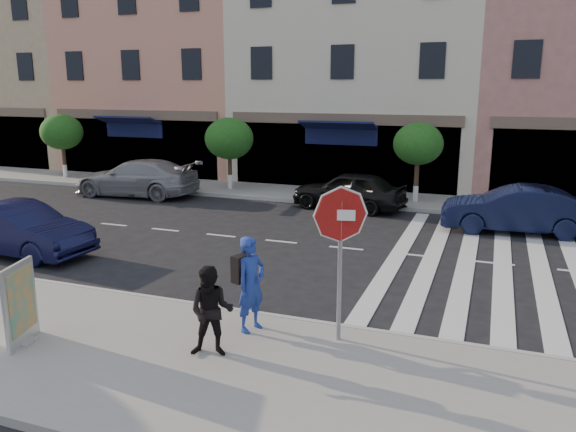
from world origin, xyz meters
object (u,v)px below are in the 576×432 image
object	(u,v)px
walker	(212,312)
car_far_mid	(349,190)
car_far_left	(137,178)
stop_sign	(340,231)
photographer	(251,284)
car_far_right	(516,209)
poster_board	(21,305)
car_near_mid	(18,229)

from	to	relation	value
walker	car_far_mid	bearing A→B (deg)	76.15
walker	car_far_mid	world-z (taller)	walker
car_far_left	car_far_mid	distance (m)	9.01
stop_sign	photographer	world-z (taller)	stop_sign
car_far_mid	car_far_right	xyz separation A→B (m)	(5.77, -1.50, 0.02)
poster_board	car_far_mid	size ratio (longest dim) A/B	0.34
photographer	car_far_left	xyz separation A→B (m)	(-10.07, 10.81, -0.27)
photographer	poster_board	size ratio (longest dim) A/B	1.22
car_far_mid	car_near_mid	bearing A→B (deg)	-30.99
car_far_left	walker	bearing A→B (deg)	36.28
car_far_left	poster_board	bearing A→B (deg)	24.08
photographer	car_far_mid	world-z (taller)	photographer
photographer	car_far_mid	bearing A→B (deg)	24.33
walker	poster_board	world-z (taller)	walker
stop_sign	car_far_left	world-z (taller)	stop_sign
car_far_left	stop_sign	bearing A→B (deg)	44.32
car_far_left	car_far_right	distance (m)	14.80
walker	car_far_left	world-z (taller)	walker
car_far_left	car_far_right	xyz separation A→B (m)	(14.77, -0.95, -0.02)
walker	car_far_left	bearing A→B (deg)	111.72
photographer	poster_board	world-z (taller)	photographer
stop_sign	car_far_right	bearing A→B (deg)	59.67
poster_board	car_far_mid	world-z (taller)	poster_board
car_far_left	car_near_mid	bearing A→B (deg)	10.14
photographer	car_near_mid	size ratio (longest dim) A/B	0.41
photographer	walker	world-z (taller)	photographer
poster_board	walker	bearing A→B (deg)	-2.48
car_near_mid	car_far_right	bearing A→B (deg)	-57.20
poster_board	car_far_left	size ratio (longest dim) A/B	0.27
photographer	car_far_mid	xyz separation A→B (m)	(-1.07, 11.36, -0.31)
stop_sign	photographer	xyz separation A→B (m)	(-1.61, -0.14, -1.11)
walker	poster_board	xyz separation A→B (m)	(-3.29, -0.76, -0.07)
car_near_mid	car_far_mid	bearing A→B (deg)	-35.51
stop_sign	car_far_left	size ratio (longest dim) A/B	0.52
photographer	walker	bearing A→B (deg)	-171.40
poster_board	car_far_right	size ratio (longest dim) A/B	0.32
car_far_mid	stop_sign	bearing A→B (deg)	21.06
car_far_right	car_far_mid	bearing A→B (deg)	-108.93
car_far_left	car_far_mid	world-z (taller)	car_far_left
stop_sign	car_far_right	size ratio (longest dim) A/B	0.61
poster_board	car_near_mid	xyz separation A→B (m)	(-4.60, 4.45, -0.14)
photographer	walker	distance (m)	1.16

